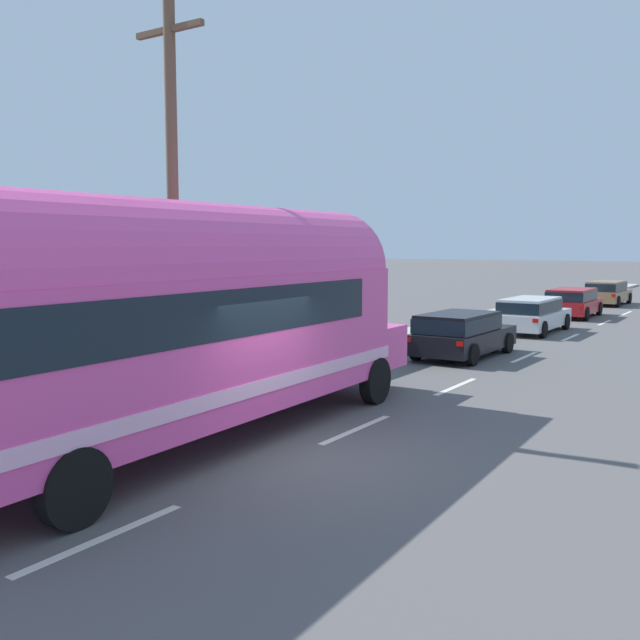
% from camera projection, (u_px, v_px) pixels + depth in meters
% --- Properties ---
extents(ground_plane, '(300.00, 300.00, 0.00)m').
position_uv_depth(ground_plane, '(295.00, 456.00, 11.35)').
color(ground_plane, '#565454').
extents(lane_markings, '(3.75, 80.00, 0.01)m').
position_uv_depth(lane_markings, '(457.00, 347.00, 23.49)').
color(lane_markings, silver).
rests_on(lane_markings, ground).
extents(sidewalk_slab, '(2.28, 90.00, 0.15)m').
position_uv_depth(sidewalk_slab, '(356.00, 350.00, 22.25)').
color(sidewalk_slab, '#ADA89E').
rests_on(sidewalk_slab, ground).
extents(utility_pole, '(1.80, 0.24, 8.50)m').
position_uv_depth(utility_pole, '(173.00, 195.00, 14.39)').
color(utility_pole, brown).
rests_on(utility_pole, ground).
extents(painted_bus, '(2.86, 12.42, 4.12)m').
position_uv_depth(painted_bus, '(173.00, 313.00, 11.34)').
color(painted_bus, '#EA4C9E').
rests_on(painted_bus, ground).
extents(car_lead, '(2.01, 4.36, 1.37)m').
position_uv_depth(car_lead, '(461.00, 332.00, 21.24)').
color(car_lead, black).
rests_on(car_lead, ground).
extents(car_second, '(1.90, 4.64, 1.37)m').
position_uv_depth(car_second, '(532.00, 313.00, 27.26)').
color(car_second, silver).
rests_on(car_second, ground).
extents(car_third, '(2.03, 4.50, 1.37)m').
position_uv_depth(car_third, '(573.00, 301.00, 33.09)').
color(car_third, '#A5191E').
rests_on(car_third, ground).
extents(car_fourth, '(1.94, 4.59, 1.37)m').
position_uv_depth(car_fourth, '(607.00, 291.00, 39.95)').
color(car_fourth, olive).
rests_on(car_fourth, ground).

